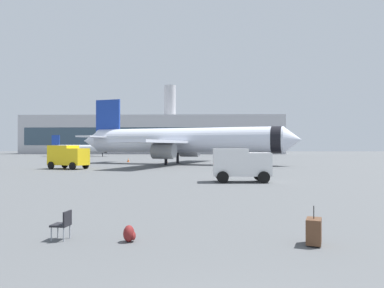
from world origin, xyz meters
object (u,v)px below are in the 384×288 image
(airplane_at_gate, at_px, (183,141))
(safety_cone_near, at_px, (128,160))
(traveller_backpack, at_px, (129,234))
(rolling_suitcase, at_px, (314,231))
(cargo_van, at_px, (241,163))
(safety_cone_outer, at_px, (253,168))
(gate_chair, at_px, (63,223))
(airplane_taxiing, at_px, (80,149))
(service_truck, at_px, (68,156))
(safety_cone_mid, at_px, (167,161))
(safety_cone_far, at_px, (252,163))

(airplane_at_gate, bearing_deg, safety_cone_near, 141.05)
(safety_cone_near, height_order, traveller_backpack, safety_cone_near)
(rolling_suitcase, bearing_deg, safety_cone_near, 106.92)
(cargo_van, height_order, safety_cone_outer, cargo_van)
(safety_cone_near, height_order, gate_chair, gate_chair)
(airplane_at_gate, relative_size, airplane_taxiing, 1.74)
(cargo_van, relative_size, gate_chair, 5.15)
(gate_chair, bearing_deg, rolling_suitcase, -2.54)
(traveller_backpack, bearing_deg, gate_chair, 175.64)
(safety_cone_outer, height_order, gate_chair, gate_chair)
(service_truck, bearing_deg, safety_cone_mid, 60.83)
(airplane_at_gate, height_order, rolling_suitcase, airplane_at_gate)
(airplane_at_gate, bearing_deg, traveller_backpack, -88.65)
(safety_cone_near, relative_size, traveller_backpack, 1.39)
(traveller_backpack, bearing_deg, service_truck, 113.17)
(safety_cone_mid, xyz_separation_m, safety_cone_far, (13.38, -9.95, 0.06))
(service_truck, relative_size, rolling_suitcase, 4.80)
(service_truck, bearing_deg, rolling_suitcase, -59.86)
(traveller_backpack, bearing_deg, airplane_taxiing, 109.71)
(safety_cone_outer, height_order, traveller_backpack, safety_cone_outer)
(service_truck, distance_m, safety_cone_mid, 21.09)
(cargo_van, distance_m, rolling_suitcase, 18.23)
(cargo_van, relative_size, rolling_suitcase, 4.03)
(cargo_van, xyz_separation_m, safety_cone_far, (4.11, 24.23, -1.07))
(safety_cone_mid, height_order, safety_cone_far, safety_cone_far)
(airplane_taxiing, height_order, gate_chair, airplane_taxiing)
(safety_cone_mid, relative_size, gate_chair, 0.77)
(airplane_taxiing, height_order, safety_cone_mid, airplane_taxiing)
(service_truck, xyz_separation_m, safety_cone_outer, (22.08, -4.05, -1.25))
(safety_cone_far, height_order, safety_cone_outer, safety_cone_far)
(safety_cone_mid, distance_m, safety_cone_far, 16.67)
(airplane_taxiing, xyz_separation_m, rolling_suitcase, (37.37, -89.77, -1.67))
(airplane_at_gate, xyz_separation_m, gate_chair, (-0.93, -45.65, -3.16))
(airplane_at_gate, height_order, cargo_van, airplane_at_gate)
(safety_cone_near, bearing_deg, gate_chair, -80.30)
(airplane_at_gate, distance_m, traveller_backpack, 45.94)
(safety_cone_mid, xyz_separation_m, gate_chair, (2.21, -52.06, 0.17))
(safety_cone_mid, relative_size, rolling_suitcase, 0.60)
(cargo_van, distance_m, traveller_backpack, 18.76)
(safety_cone_mid, bearing_deg, service_truck, -119.17)
(rolling_suitcase, bearing_deg, cargo_van, 90.68)
(airplane_taxiing, height_order, cargo_van, airplane_taxiing)
(rolling_suitcase, distance_m, gate_chair, 7.28)
(safety_cone_near, relative_size, safety_cone_far, 0.86)
(airplane_at_gate, height_order, airplane_taxiing, airplane_at_gate)
(service_truck, distance_m, traveller_backpack, 36.83)
(safety_cone_mid, bearing_deg, rolling_suitcase, -79.73)
(airplane_taxiing, distance_m, safety_cone_mid, 46.67)
(gate_chair, bearing_deg, traveller_backpack, -4.36)
(airplane_at_gate, xyz_separation_m, cargo_van, (6.13, -27.77, -2.21))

